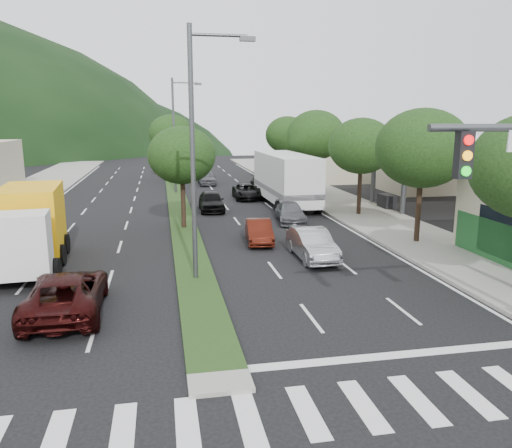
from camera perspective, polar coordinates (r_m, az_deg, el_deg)
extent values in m
plane|color=black|center=(13.49, -4.36, -16.90)|extent=(160.00, 160.00, 0.00)
cube|color=gray|center=(39.77, 9.56, 2.40)|extent=(5.00, 90.00, 0.15)
cube|color=#1A3613|center=(40.30, -8.91, 2.53)|extent=(1.60, 56.00, 0.12)
cube|color=silver|center=(11.78, -3.17, -21.50)|extent=(19.00, 2.20, 0.01)
cube|color=black|center=(12.13, 22.64, 7.26)|extent=(0.35, 0.25, 1.05)
cube|color=silver|center=(39.40, 20.37, 8.96)|extent=(12.00, 8.00, 0.50)
cube|color=#FFA90D|center=(39.42, 20.34, 8.45)|extent=(12.20, 8.20, 0.50)
cylinder|color=#47494C|center=(35.48, 16.57, 4.58)|extent=(0.36, 0.36, 4.60)
cylinder|color=#47494C|center=(39.79, 26.90, 4.53)|extent=(0.36, 0.36, 4.60)
cylinder|color=#47494C|center=(39.96, 13.30, 5.52)|extent=(0.36, 0.36, 4.60)
cylinder|color=#47494C|center=(43.83, 22.94, 5.43)|extent=(0.36, 0.36, 4.60)
cube|color=black|center=(37.94, 14.70, 2.45)|extent=(0.80, 1.60, 1.10)
cube|color=black|center=(41.99, 24.62, 2.64)|extent=(0.80, 1.60, 1.10)
cube|color=beige|center=(59.63, 9.66, 7.94)|extent=(10.00, 16.00, 5.20)
cylinder|color=black|center=(27.57, 18.08, 2.01)|extent=(0.28, 0.28, 3.81)
ellipsoid|color=black|center=(27.25, 18.49, 8.22)|extent=(4.80, 4.80, 4.08)
cylinder|color=black|center=(34.72, 11.75, 4.08)|extent=(0.28, 0.28, 3.58)
ellipsoid|color=black|center=(34.46, 11.94, 8.72)|extent=(4.40, 4.40, 3.74)
cylinder|color=black|center=(44.04, 6.78, 6.06)|extent=(0.28, 0.28, 3.92)
ellipsoid|color=black|center=(43.84, 6.88, 10.07)|extent=(5.00, 5.00, 4.25)
cylinder|color=black|center=(53.62, 3.55, 7.02)|extent=(0.28, 0.28, 3.70)
ellipsoid|color=black|center=(53.46, 3.59, 10.12)|extent=(4.60, 4.60, 3.91)
cylinder|color=black|center=(30.16, -8.33, 2.79)|extent=(0.28, 0.28, 3.36)
ellipsoid|color=black|center=(29.86, -8.48, 7.79)|extent=(4.00, 4.00, 3.40)
cylinder|color=black|center=(55.96, -9.58, 7.10)|extent=(0.28, 0.28, 3.81)
ellipsoid|color=black|center=(55.80, -9.69, 10.17)|extent=(4.80, 4.80, 4.08)
cylinder|color=#47494C|center=(19.86, -7.25, 7.47)|extent=(0.20, 0.20, 10.00)
cylinder|color=#47494C|center=(20.15, -4.27, 20.72)|extent=(2.20, 0.12, 0.12)
cube|color=#47494C|center=(20.29, -0.97, 20.40)|extent=(0.60, 0.25, 0.18)
cylinder|color=#47494C|center=(44.81, -9.36, 9.79)|extent=(0.20, 0.20, 10.00)
cylinder|color=#47494C|center=(44.94, -8.10, 15.70)|extent=(2.20, 0.12, 0.12)
cube|color=#47494C|center=(45.00, -6.65, 15.61)|extent=(0.60, 0.25, 0.18)
imported|color=#A1A4A9|center=(23.73, 6.44, -2.31)|extent=(1.55, 4.31, 1.42)
imported|color=black|center=(18.20, -20.84, -7.39)|extent=(2.54, 5.29, 1.46)
imported|color=black|center=(36.20, -5.14, 2.64)|extent=(1.79, 4.28, 1.45)
imported|color=#535359|center=(32.16, 3.94, 1.30)|extent=(2.21, 4.39, 1.22)
imported|color=#46150B|center=(26.72, 0.34, -0.84)|extent=(1.68, 3.84, 1.23)
imported|color=black|center=(41.58, -1.10, 3.72)|extent=(2.18, 4.48, 1.23)
imported|color=#545459|center=(51.10, -5.65, 5.29)|extent=(1.76, 4.19, 1.42)
imported|color=black|center=(46.86, 0.62, 4.68)|extent=(2.08, 4.52, 1.28)
cube|color=silver|center=(21.41, -25.59, -2.18)|extent=(2.50, 1.93, 2.48)
cube|color=#FFB50D|center=(25.24, -24.17, 0.18)|extent=(2.87, 4.73, 3.34)
cube|color=black|center=(24.70, -24.18, -3.27)|extent=(2.70, 6.42, 0.32)
cylinder|color=black|center=(21.97, -21.92, -4.87)|extent=(0.41, 0.99, 0.97)
cylinder|color=black|center=(24.23, -21.38, -3.32)|extent=(0.41, 0.99, 0.97)
cylinder|color=black|center=(24.61, -27.13, -3.59)|extent=(0.41, 0.99, 0.97)
cylinder|color=black|center=(26.29, -20.97, -2.14)|extent=(0.41, 0.99, 0.97)
cylinder|color=black|center=(26.64, -26.28, -2.41)|extent=(0.41, 0.99, 0.97)
cube|color=silver|center=(38.22, 3.40, 5.41)|extent=(2.93, 10.26, 3.41)
cube|color=slate|center=(38.32, 3.38, 4.15)|extent=(2.99, 10.26, 0.40)
cylinder|color=black|center=(42.08, 0.08, 3.68)|extent=(0.41, 1.03, 1.02)
cylinder|color=black|center=(42.72, 3.83, 3.78)|extent=(0.41, 1.03, 1.02)
cylinder|color=black|center=(40.88, 0.42, 3.44)|extent=(0.41, 1.03, 1.02)
cylinder|color=black|center=(41.55, 4.27, 3.54)|extent=(0.41, 1.03, 1.02)
cylinder|color=black|center=(34.58, 2.63, 1.89)|extent=(0.41, 1.03, 1.02)
cylinder|color=black|center=(35.36, 7.11, 2.03)|extent=(0.41, 1.03, 1.02)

